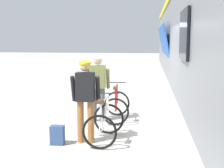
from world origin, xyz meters
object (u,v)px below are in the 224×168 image
at_px(cyclist_far_in_olive, 98,82).
at_px(bicycle_far_red, 116,106).
at_px(cyclist_near_in_dark, 85,94).
at_px(bicycle_near_white, 104,123).
at_px(backpack_on_platform, 57,135).

xyz_separation_m(cyclist_far_in_olive, bicycle_far_red, (0.47, 0.15, -0.65)).
height_order(cyclist_near_in_dark, bicycle_near_white, cyclist_near_in_dark).
bearing_deg(backpack_on_platform, cyclist_near_in_dark, 18.27).
height_order(bicycle_near_white, backpack_on_platform, bicycle_near_white).
relative_size(cyclist_near_in_dark, bicycle_far_red, 1.59).
relative_size(cyclist_near_in_dark, backpack_on_platform, 4.40).
relative_size(bicycle_near_white, bicycle_far_red, 0.99).
distance_m(bicycle_near_white, bicycle_far_red, 1.72).
distance_m(cyclist_far_in_olive, backpack_on_platform, 2.15).
distance_m(bicycle_near_white, backpack_on_platform, 1.02).
xyz_separation_m(cyclist_near_in_dark, backpack_on_platform, (-0.56, -0.20, -0.85)).
xyz_separation_m(cyclist_near_in_dark, bicycle_near_white, (0.38, 0.13, -0.65)).
bearing_deg(cyclist_near_in_dark, bicycle_near_white, 19.28).
bearing_deg(bicycle_far_red, bicycle_near_white, -92.25).
relative_size(bicycle_near_white, backpack_on_platform, 2.75).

